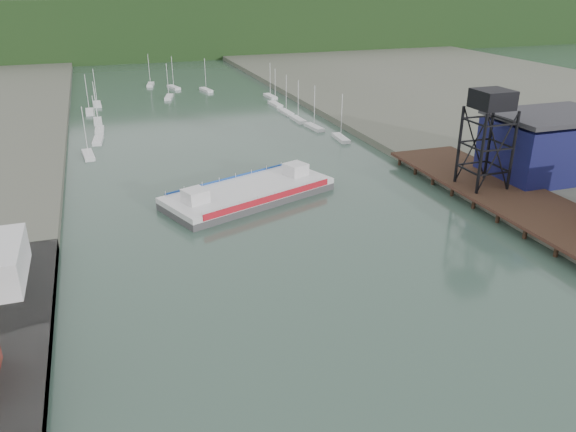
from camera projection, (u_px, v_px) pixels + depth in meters
east_pier at (545, 213)px, 84.04m from camera, size 14.00×70.00×2.45m
lift_tower at (492, 105)px, 89.34m from camera, size 6.50×6.50×16.00m
blue_shed at (549, 146)px, 98.94m from camera, size 20.50×14.50×11.30m
marina_sailboats at (192, 111)px, 154.91m from camera, size 57.71×92.65×0.90m
distant_hills at (128, 27)px, 291.43m from camera, size 500.00×120.00×80.00m
chain_ferry at (249, 192)px, 94.17m from camera, size 30.76×20.83×4.11m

